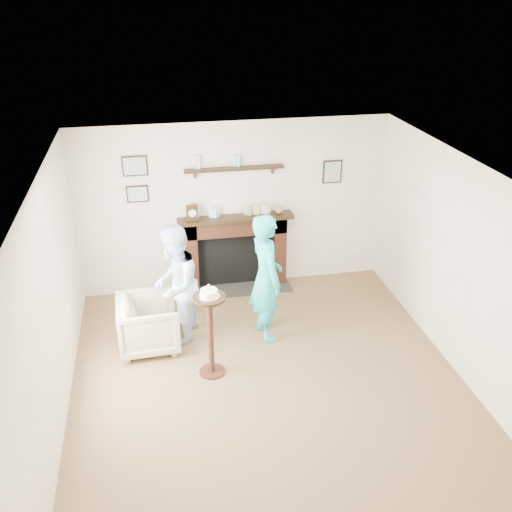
# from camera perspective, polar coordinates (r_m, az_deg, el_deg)

# --- Properties ---
(ground) EXTENTS (5.00, 5.00, 0.00)m
(ground) POSITION_cam_1_polar(r_m,az_deg,el_deg) (6.77, 1.36, -12.76)
(ground) COLOR brown
(ground) RESTS_ON ground
(room_shell) EXTENTS (4.54, 5.02, 2.52)m
(room_shell) POSITION_cam_1_polar(r_m,az_deg,el_deg) (6.49, 0.21, 2.30)
(room_shell) COLOR #F1E8CC
(room_shell) RESTS_ON ground
(armchair) EXTENTS (0.78, 0.76, 0.68)m
(armchair) POSITION_cam_1_polar(r_m,az_deg,el_deg) (7.50, -10.46, -8.86)
(armchair) COLOR tan
(armchair) RESTS_ON ground
(man) EXTENTS (0.80, 0.91, 1.57)m
(man) POSITION_cam_1_polar(r_m,az_deg,el_deg) (7.60, -7.72, -8.12)
(man) COLOR silver
(man) RESTS_ON ground
(woman) EXTENTS (0.51, 0.68, 1.70)m
(woman) POSITION_cam_1_polar(r_m,az_deg,el_deg) (7.60, 0.97, -7.85)
(woman) COLOR teal
(woman) RESTS_ON ground
(pedestal_table) EXTENTS (0.37, 0.37, 1.20)m
(pedestal_table) POSITION_cam_1_polar(r_m,az_deg,el_deg) (6.55, -4.62, -6.38)
(pedestal_table) COLOR black
(pedestal_table) RESTS_ON ground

